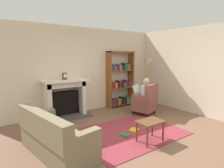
# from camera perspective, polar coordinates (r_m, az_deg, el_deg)

# --- Properties ---
(ground) EXTENTS (14.00, 14.00, 0.00)m
(ground) POSITION_cam_1_polar(r_m,az_deg,el_deg) (4.34, 8.29, -16.01)
(ground) COLOR brown
(back_wall) EXTENTS (5.60, 0.10, 2.70)m
(back_wall) POSITION_cam_1_polar(r_m,az_deg,el_deg) (6.07, -8.09, 4.33)
(back_wall) COLOR beige
(back_wall) RESTS_ON ground
(side_wall_right) EXTENTS (0.10, 5.20, 2.70)m
(side_wall_right) POSITION_cam_1_polar(r_m,az_deg,el_deg) (6.78, 17.81, 4.45)
(side_wall_right) COLOR beige
(side_wall_right) RESTS_ON ground
(area_rug) EXTENTS (2.40, 1.80, 0.01)m
(area_rug) POSITION_cam_1_polar(r_m,az_deg,el_deg) (4.55, 5.63, -14.71)
(area_rug) COLOR maroon
(area_rug) RESTS_ON ground
(fireplace) EXTENTS (1.34, 0.64, 1.13)m
(fireplace) POSITION_cam_1_polar(r_m,az_deg,el_deg) (5.63, -14.34, -3.98)
(fireplace) COLOR #4C4742
(fireplace) RESTS_ON ground
(mantel_clock) EXTENTS (0.14, 0.14, 0.20)m
(mantel_clock) POSITION_cam_1_polar(r_m,az_deg,el_deg) (5.42, -14.56, 2.35)
(mantel_clock) COLOR brown
(mantel_clock) RESTS_ON fireplace
(bookshelf) EXTENTS (1.04, 0.32, 1.97)m
(bookshelf) POSITION_cam_1_polar(r_m,az_deg,el_deg) (6.60, 2.59, 0.95)
(bookshelf) COLOR brown
(bookshelf) RESTS_ON ground
(armchair_reading) EXTENTS (0.80, 0.79, 0.97)m
(armchair_reading) POSITION_cam_1_polar(r_m,az_deg,el_deg) (5.80, 10.58, -5.22)
(armchair_reading) COLOR #331E14
(armchair_reading) RESTS_ON ground
(seated_reader) EXTENTS (0.48, 0.59, 1.14)m
(seated_reader) POSITION_cam_1_polar(r_m,az_deg,el_deg) (5.81, 9.60, -3.19)
(seated_reader) COLOR white
(seated_reader) RESTS_ON ground
(sofa_floral) EXTENTS (1.02, 1.80, 0.85)m
(sofa_floral) POSITION_cam_1_polar(r_m,az_deg,el_deg) (3.66, -17.50, -15.76)
(sofa_floral) COLOR #7C6E52
(sofa_floral) RESTS_ON ground
(side_table) EXTENTS (0.56, 0.39, 0.46)m
(side_table) POSITION_cam_1_polar(r_m,az_deg,el_deg) (4.03, 11.78, -12.14)
(side_table) COLOR brown
(side_table) RESTS_ON ground
(scattered_books) EXTENTS (0.63, 0.36, 0.03)m
(scattered_books) POSITION_cam_1_polar(r_m,az_deg,el_deg) (4.52, 5.81, -14.55)
(scattered_books) COLOR gold
(scattered_books) RESTS_ON area_rug
(floor_lamp) EXTENTS (0.32, 0.32, 1.75)m
(floor_lamp) POSITION_cam_1_polar(r_m,az_deg,el_deg) (6.47, 11.14, 5.69)
(floor_lamp) COLOR #B7933F
(floor_lamp) RESTS_ON ground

